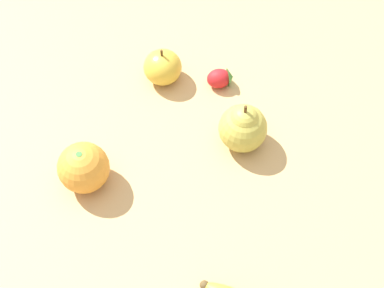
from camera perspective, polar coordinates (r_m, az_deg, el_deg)
The scene contains 5 objects.
ground_plane at distance 0.86m, azimuth -8.44°, elevation -5.90°, with size 3.00×3.00×0.00m, color tan.
orange at distance 0.85m, azimuth -11.49°, elevation -2.49°, with size 0.08×0.08×0.08m.
pear at distance 0.87m, azimuth 5.46°, elevation 1.84°, with size 0.08×0.08×0.10m.
strawberry at distance 0.97m, azimuth 3.09°, elevation 7.02°, with size 0.05×0.04×0.03m.
apple at distance 0.97m, azimuth -3.15°, elevation 8.19°, with size 0.07×0.07×0.08m.
Camera 1 is at (-0.10, 0.39, 0.76)m, focal length 50.00 mm.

